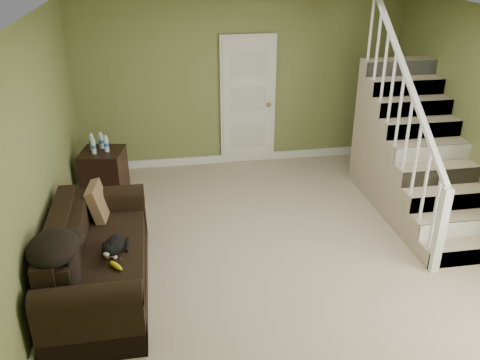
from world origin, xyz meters
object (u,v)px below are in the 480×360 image
object	(u,v)px
sofa	(95,263)
banana	(116,266)
side_table	(104,173)
cat	(114,246)

from	to	relation	value
sofa	banana	bearing A→B (deg)	-53.82
sofa	side_table	world-z (taller)	side_table
side_table	banana	bearing A→B (deg)	-83.07
cat	banana	distance (m)	0.26
sofa	cat	xyz separation A→B (m)	(0.21, -0.07, 0.22)
side_table	cat	xyz separation A→B (m)	(0.28, -2.26, 0.20)
sofa	cat	size ratio (longest dim) A/B	4.31
sofa	banana	size ratio (longest dim) A/B	10.73
sofa	banana	distance (m)	0.43
cat	banana	size ratio (longest dim) A/B	2.49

